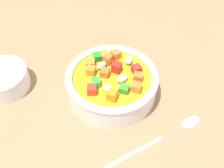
# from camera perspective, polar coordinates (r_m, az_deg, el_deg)

# --- Properties ---
(ground_plane) EXTENTS (1.40, 1.40, 0.02)m
(ground_plane) POSITION_cam_1_polar(r_m,az_deg,el_deg) (0.52, -0.00, -2.71)
(ground_plane) COLOR #9E754F
(soup_bowl_main) EXTENTS (0.18, 0.18, 0.07)m
(soup_bowl_main) POSITION_cam_1_polar(r_m,az_deg,el_deg) (0.49, 0.00, 0.32)
(soup_bowl_main) COLOR white
(soup_bowl_main) RESTS_ON ground_plane
(spoon) EXTENTS (0.05, 0.21, 0.01)m
(spoon) POSITION_cam_1_polar(r_m,az_deg,el_deg) (0.47, 12.75, -10.75)
(spoon) COLOR silver
(spoon) RESTS_ON ground_plane
(side_bowl_small) EXTENTS (0.10, 0.10, 0.04)m
(side_bowl_small) POSITION_cam_1_polar(r_m,az_deg,el_deg) (0.56, -23.48, 1.07)
(side_bowl_small) COLOR white
(side_bowl_small) RESTS_ON ground_plane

